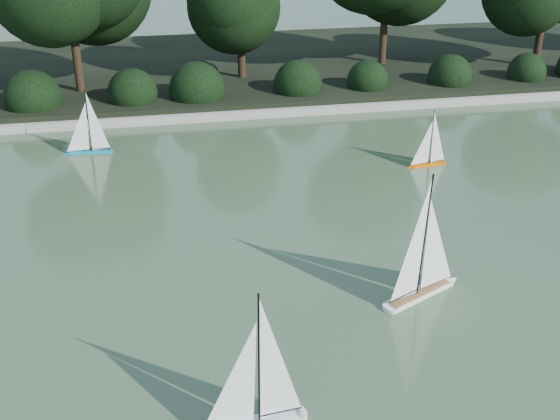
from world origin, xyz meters
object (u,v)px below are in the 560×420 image
at_px(sailboat_white_b, 426,274).
at_px(sailboat_teal, 85,143).
at_px(sailboat_white_a, 245,407).
at_px(sailboat_orange, 426,157).

height_order(sailboat_white_b, sailboat_teal, sailboat_white_b).
relative_size(sailboat_white_a, sailboat_white_b, 0.89).
height_order(sailboat_orange, sailboat_teal, sailboat_teal).
bearing_deg(sailboat_teal, sailboat_white_a, -76.41).
xyz_separation_m(sailboat_white_a, sailboat_teal, (-1.98, 8.20, -0.05)).
bearing_deg(sailboat_teal, sailboat_orange, -16.76).
xyz_separation_m(sailboat_white_b, sailboat_teal, (-4.69, 6.18, -0.08)).
bearing_deg(sailboat_orange, sailboat_white_a, -125.04).
distance_m(sailboat_white_b, sailboat_teal, 7.75).
height_order(sailboat_white_a, sailboat_orange, sailboat_white_a).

